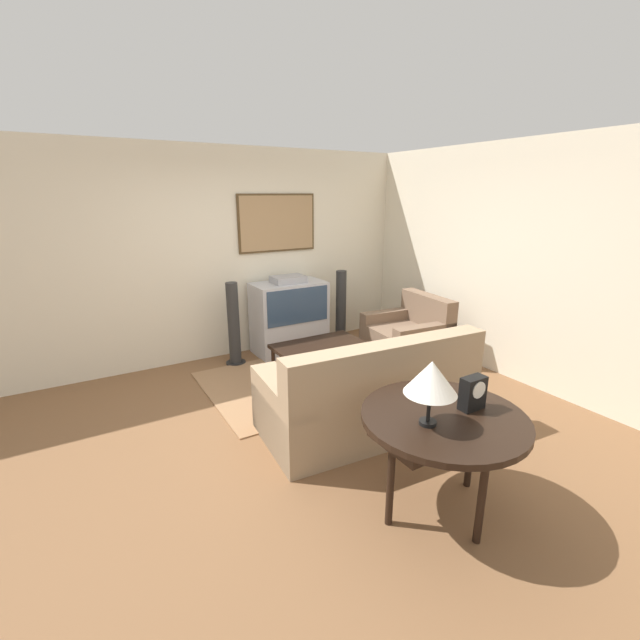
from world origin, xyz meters
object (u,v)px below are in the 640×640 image
Objects in this scene: couch at (369,397)px; coffee_table at (320,348)px; tv at (289,316)px; mantel_clock at (473,393)px; speaker_tower_right at (341,309)px; armchair at (408,339)px; table_lamp at (431,378)px; speaker_tower_left at (234,326)px; console_table at (444,424)px.

couch reaches higher than coffee_table.
tv is 2.25m from couch.
mantel_clock reaches higher than coffee_table.
mantel_clock is 3.50m from speaker_tower_right.
coffee_table is (-1.28, 0.10, 0.09)m from armchair.
coffee_table is 1.00× the size of speaker_tower_right.
table_lamp is at bearing -104.45° from coffee_table.
coffee_table is at bearing -52.97° from speaker_tower_left.
armchair is 1.28m from coffee_table.
table_lamp is (-0.61, -2.36, 0.67)m from coffee_table.
speaker_tower_right reaches higher than couch.
speaker_tower_left reaches higher than console_table.
couch is 1.25m from coffee_table.
speaker_tower_right is at bearing 65.24° from table_lamp.
table_lamp reaches higher than mantel_clock.
armchair is 0.93× the size of coffee_table.
speaker_tower_left is (-0.10, 3.30, -0.54)m from table_lamp.
couch is at bearing 78.47° from console_table.
tv reaches higher than console_table.
speaker_tower_left and speaker_tower_right have the same top height.
speaker_tower_left is at bearing 98.65° from mantel_clock.
speaker_tower_right is (1.12, 2.17, 0.18)m from couch.
table_lamp is 1.85× the size of mantel_clock.
coffee_table is 1.19m from speaker_tower_left.
speaker_tower_right reaches higher than tv.
armchair is 2.83m from console_table.
speaker_tower_right is at bearing -3.71° from tv.
table_lamp is 0.40× the size of speaker_tower_right.
tv is 0.82m from speaker_tower_right.
coffee_table is (0.20, 1.23, 0.05)m from couch.
console_table is 0.28m from mantel_clock.
console_table is 1.02× the size of speaker_tower_left.
couch is 1.85× the size of speaker_tower_left.
mantel_clock is at bearing -95.30° from tv.
mantel_clock is (-0.31, -3.35, 0.35)m from tv.
console_table is at bearing -32.30° from armchair.
armchair is 0.93× the size of speaker_tower_right.
mantel_clock is 0.21× the size of speaker_tower_right.
armchair is at bearing 50.13° from table_lamp.
mantel_clock is at bearing -7.78° from console_table.
armchair is 2.76m from mantel_clock.
speaker_tower_left is at bearing -72.42° from couch.
armchair reaches higher than coffee_table.
tv is at bearing 78.06° from table_lamp.
speaker_tower_right is (0.81, -0.05, 0.01)m from tv.
armchair is at bearing -71.04° from speaker_tower_right.
table_lamp is (-0.18, -0.03, 0.38)m from console_table.
armchair is at bearing 52.58° from console_table.
speaker_tower_left is (-0.50, 3.30, -0.34)m from mantel_clock.
speaker_tower_right is (-0.36, 1.05, 0.21)m from armchair.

